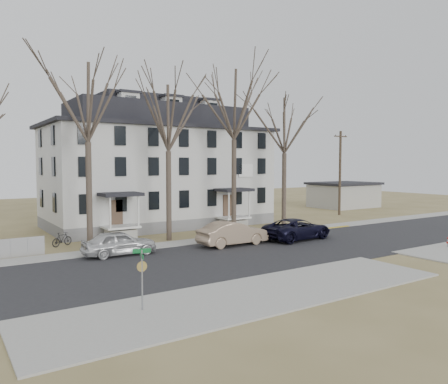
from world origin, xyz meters
TOP-DOWN VIEW (x-y plane):
  - ground at (0.00, 0.00)m, footprint 120.00×120.00m
  - main_road at (0.00, 2.00)m, footprint 120.00×10.00m
  - far_sidewalk at (0.00, 8.00)m, footprint 120.00×2.00m
  - near_sidewalk_left at (-8.00, -5.00)m, footprint 20.00×5.00m
  - yellow_curb at (5.00, 7.10)m, footprint 14.00×0.25m
  - boarding_house at (-2.00, 17.95)m, footprint 20.80×12.36m
  - distant_building at (26.00, 20.00)m, footprint 8.50×6.50m
  - tree_far_left at (-11.00, 9.80)m, footprint 8.40×8.40m
  - tree_mid_left at (-5.00, 9.80)m, footprint 7.80×7.80m
  - tree_center at (1.00, 9.80)m, footprint 9.00×9.00m
  - tree_mid_right at (6.50, 9.80)m, footprint 7.80×7.80m
  - utility_pole_far at (18.50, 14.00)m, footprint 2.00×0.28m
  - car_silver at (-10.15, 6.39)m, footprint 4.67×1.99m
  - car_tan at (-2.22, 5.29)m, footprint 5.16×1.83m
  - car_navy at (3.28, 4.58)m, footprint 5.96×3.11m
  - bicycle_left at (-10.13, 10.41)m, footprint 1.58×0.63m
  - bicycle_right at (-12.46, 11.50)m, footprint 1.68×1.14m
  - street_sign at (-13.05, -4.23)m, footprint 0.71×0.71m

SIDE VIEW (x-z plane):
  - ground at x=0.00m, z-range 0.00..0.00m
  - main_road at x=0.00m, z-range -0.02..0.02m
  - far_sidewalk at x=0.00m, z-range -0.04..0.04m
  - near_sidewalk_left at x=-8.00m, z-range -0.04..0.04m
  - yellow_curb at x=5.00m, z-range -0.03..0.03m
  - bicycle_left at x=-10.13m, z-range 0.00..0.82m
  - bicycle_right at x=-12.46m, z-range 0.00..0.99m
  - car_silver at x=-10.15m, z-range 0.00..1.57m
  - car_navy at x=3.28m, z-range 0.00..1.60m
  - car_tan at x=-2.22m, z-range 0.00..1.70m
  - street_sign at x=-13.05m, z-range 0.42..2.93m
  - distant_building at x=26.00m, z-range 0.00..3.35m
  - utility_pole_far at x=18.50m, z-range 0.15..9.65m
  - boarding_house at x=-2.00m, z-range -0.65..11.40m
  - tree_mid_left at x=-5.00m, z-range 3.23..15.97m
  - tree_mid_right at x=6.50m, z-range 3.23..15.97m
  - tree_far_left at x=-11.00m, z-range 3.48..17.20m
  - tree_center at x=1.00m, z-range 3.73..18.43m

